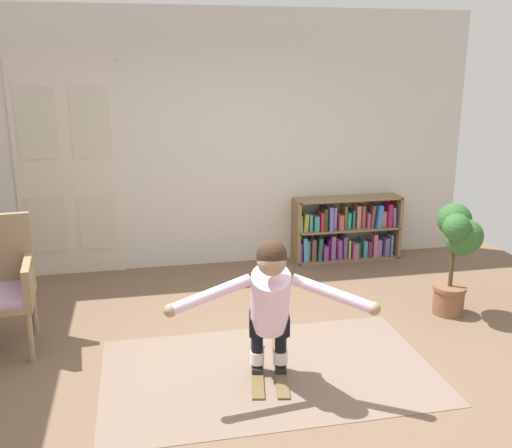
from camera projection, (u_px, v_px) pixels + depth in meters
ground_plane at (268, 368)px, 4.51m from camera, size 7.20×7.20×0.00m
back_wall at (218, 141)px, 6.57m from camera, size 6.00×0.10×2.90m
double_door at (68, 166)px, 6.25m from camera, size 1.22×0.05×2.45m
rug at (269, 371)px, 4.46m from camera, size 2.54×1.52×0.01m
bookshelf at (346, 232)px, 6.96m from camera, size 1.31×0.30×0.76m
potted_plant at (457, 245)px, 5.31m from camera, size 0.40×0.49×1.05m
skis_pair at (269, 367)px, 4.48m from camera, size 0.42×0.87×0.07m
person_skier at (270, 300)px, 4.11m from camera, size 1.43×0.76×1.08m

